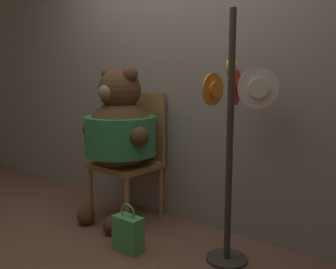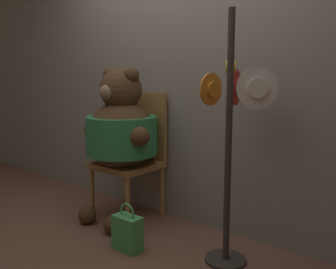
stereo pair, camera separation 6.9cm
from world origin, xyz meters
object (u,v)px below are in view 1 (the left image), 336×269
hat_display_rack (234,131)px  handbag_on_ground (128,233)px  chair (133,151)px  teddy_bear (120,131)px

hat_display_rack → handbag_on_ground: 1.04m
chair → teddy_bear: size_ratio=0.83×
teddy_bear → handbag_on_ground: bearing=-39.7°
chair → teddy_bear: (0.02, -0.17, 0.21)m
chair → teddy_bear: bearing=-83.2°
handbag_on_ground → hat_display_rack: bearing=28.9°
chair → hat_display_rack: size_ratio=0.66×
hat_display_rack → handbag_on_ground: size_ratio=4.71×
hat_display_rack → handbag_on_ground: bearing=-151.1°
handbag_on_ground → chair: bearing=130.6°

